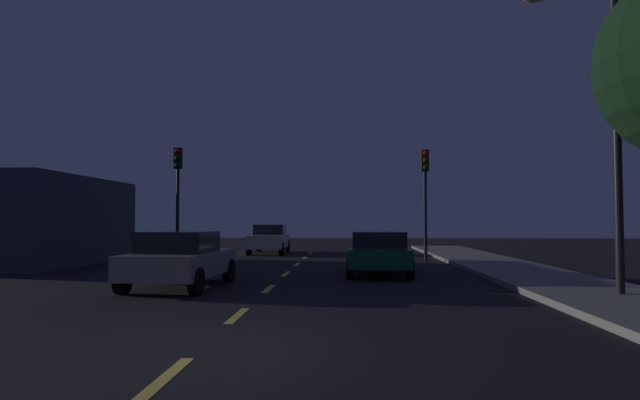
{
  "coord_description": "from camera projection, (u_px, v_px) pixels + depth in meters",
  "views": [
    {
      "loc": [
        1.97,
        -6.98,
        1.7
      ],
      "look_at": [
        0.95,
        13.07,
        2.49
      ],
      "focal_mm": 30.02,
      "sensor_mm": 36.0,
      "label": 1
    }
  ],
  "objects": [
    {
      "name": "lane_stripe_second",
      "position": [
        238.0,
        315.0,
        9.6
      ],
      "size": [
        0.16,
        1.6,
        0.01
      ],
      "primitive_type": "cube",
      "color": "#EACC4C",
      "rests_on": "ground_plane"
    },
    {
      "name": "car_adjacent_lane",
      "position": [
        180.0,
        259.0,
        13.62
      ],
      "size": [
        2.15,
        3.95,
        1.44
      ],
      "color": "gray",
      "rests_on": "ground_plane"
    },
    {
      "name": "lane_stripe_sixth",
      "position": [
        305.0,
        258.0,
        24.77
      ],
      "size": [
        0.16,
        1.6,
        0.01
      ],
      "primitive_type": "cube",
      "color": "#EACC4C",
      "rests_on": "ground_plane"
    },
    {
      "name": "street_lamp_right",
      "position": [
        600.0,
        108.0,
        11.57
      ],
      "size": [
        2.07,
        0.36,
        6.83
      ],
      "color": "black",
      "rests_on": "ground_plane"
    },
    {
      "name": "car_stopped_ahead",
      "position": [
        379.0,
        252.0,
        16.89
      ],
      "size": [
        2.09,
        3.98,
        1.37
      ],
      "color": "#0F4C2D",
      "rests_on": "ground_plane"
    },
    {
      "name": "traffic_signal_right",
      "position": [
        425.0,
        183.0,
        22.28
      ],
      "size": [
        0.32,
        0.38,
        4.68
      ],
      "color": "black",
      "rests_on": "ground_plane"
    },
    {
      "name": "car_oncoming_far",
      "position": [
        270.0,
        239.0,
        28.12
      ],
      "size": [
        1.93,
        4.63,
        1.51
      ],
      "color": "beige",
      "rests_on": "ground_plane"
    },
    {
      "name": "sidewalk_curb_right",
      "position": [
        564.0,
        285.0,
        13.61
      ],
      "size": [
        3.0,
        40.0,
        0.15
      ],
      "primitive_type": "cube",
      "color": "gray",
      "rests_on": "ground_plane"
    },
    {
      "name": "lane_stripe_nearest",
      "position": [
        166.0,
        377.0,
        5.81
      ],
      "size": [
        0.16,
        1.6,
        0.01
      ],
      "primitive_type": "cube",
      "color": "#EACC4C",
      "rests_on": "ground_plane"
    },
    {
      "name": "lane_stripe_seventh",
      "position": [
        310.0,
        253.0,
        28.56
      ],
      "size": [
        0.16,
        1.6,
        0.01
      ],
      "primitive_type": "cube",
      "color": "#EACC4C",
      "rests_on": "ground_plane"
    },
    {
      "name": "ground_plane",
      "position": [
        272.0,
        286.0,
        13.99
      ],
      "size": [
        80.0,
        80.0,
        0.0
      ],
      "primitive_type": "plane",
      "color": "black"
    },
    {
      "name": "lane_stripe_fifth",
      "position": [
        297.0,
        264.0,
        20.97
      ],
      "size": [
        0.16,
        1.6,
        0.01
      ],
      "primitive_type": "cube",
      "color": "#EACC4C",
      "rests_on": "ground_plane"
    },
    {
      "name": "lane_stripe_third",
      "position": [
        269.0,
        289.0,
        13.39
      ],
      "size": [
        0.16,
        1.6,
        0.01
      ],
      "primitive_type": "cube",
      "color": "#EACC4C",
      "rests_on": "ground_plane"
    },
    {
      "name": "lane_stripe_fourth",
      "position": [
        286.0,
        274.0,
        17.18
      ],
      "size": [
        0.16,
        1.6,
        0.01
      ],
      "primitive_type": "cube",
      "color": "#EACC4C",
      "rests_on": "ground_plane"
    },
    {
      "name": "traffic_signal_left",
      "position": [
        178.0,
        181.0,
        22.82
      ],
      "size": [
        0.32,
        0.38,
        4.84
      ],
      "color": "black",
      "rests_on": "ground_plane"
    },
    {
      "name": "storefront_left",
      "position": [
        23.0,
        221.0,
        21.23
      ],
      "size": [
        5.8,
        8.08,
        3.42
      ],
      "primitive_type": "cube",
      "color": "#333847",
      "rests_on": "ground_plane"
    }
  ]
}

